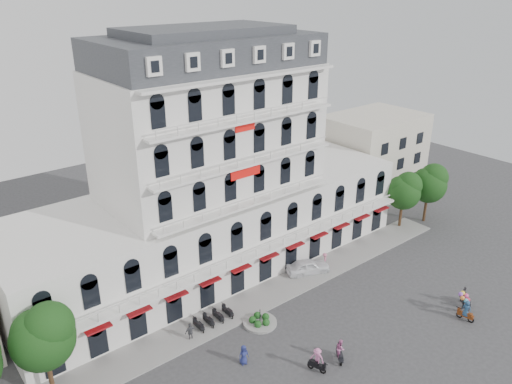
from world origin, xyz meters
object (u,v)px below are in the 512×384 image
object	(u,v)px
rider_southwest	(340,350)
balloon_vendor	(467,303)
rider_northeast	(464,295)
rider_east	(466,311)
parked_car	(308,266)
rider_center	(317,359)

from	to	relation	value
rider_southwest	balloon_vendor	distance (m)	14.60
rider_southwest	balloon_vendor	world-z (taller)	balloon_vendor
rider_southwest	balloon_vendor	xyz separation A→B (m)	(14.22, -3.30, 0.12)
rider_northeast	balloon_vendor	distance (m)	1.68
rider_northeast	rider_east	bearing A→B (deg)	-8.55
balloon_vendor	parked_car	bearing A→B (deg)	113.95
rider_northeast	rider_center	bearing A→B (deg)	-51.57
rider_southwest	rider_center	xyz separation A→B (m)	(-2.36, 0.39, 0.08)
parked_car	rider_southwest	distance (m)	13.87
rider_center	balloon_vendor	bearing A→B (deg)	57.60
rider_northeast	rider_center	world-z (taller)	rider_center
parked_car	rider_east	distance (m)	16.41
rider_southwest	rider_east	distance (m)	13.93
rider_east	balloon_vendor	bearing A→B (deg)	-68.25
rider_southwest	parked_car	bearing A→B (deg)	2.86
rider_center	rider_east	bearing A→B (deg)	55.39
parked_car	rider_east	world-z (taller)	rider_east
rider_southwest	rider_east	xyz separation A→B (m)	(13.41, -3.76, -0.07)
rider_southwest	rider_east	world-z (taller)	rider_southwest
rider_east	balloon_vendor	size ratio (longest dim) A/B	0.88
rider_southwest	balloon_vendor	bearing A→B (deg)	-66.89
rider_northeast	rider_center	xyz separation A→B (m)	(-17.91, 2.68, 0.18)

